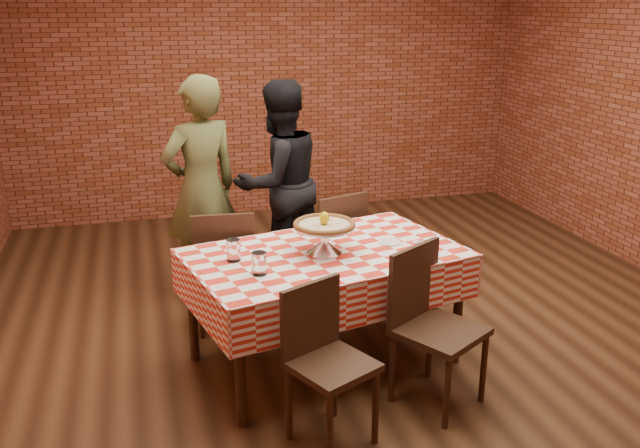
{
  "coord_description": "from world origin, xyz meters",
  "views": [
    {
      "loc": [
        -1.42,
        -4.12,
        2.23
      ],
      "look_at": [
        -0.37,
        -0.28,
        0.91
      ],
      "focal_mm": 37.72,
      "sensor_mm": 36.0,
      "label": 1
    }
  ],
  "objects_px": {
    "water_glass_right": "(233,250)",
    "chair_near_left": "(332,369)",
    "diner_olive": "(201,189)",
    "table": "(325,308)",
    "pizza": "(324,225)",
    "water_glass_left": "(259,263)",
    "pizza_stand": "(324,239)",
    "diner_black": "(279,183)",
    "condiment_caddy": "(313,225)",
    "chair_near_right": "(440,330)",
    "chair_far_right": "(329,247)",
    "chair_far_left": "(224,267)"
  },
  "relations": [
    {
      "from": "water_glass_right",
      "to": "chair_near_left",
      "type": "distance_m",
      "value": 0.99
    },
    {
      "from": "diner_olive",
      "to": "table",
      "type": "bearing_deg",
      "value": 93.19
    },
    {
      "from": "table",
      "to": "pizza",
      "type": "relative_size",
      "value": 4.31
    },
    {
      "from": "water_glass_left",
      "to": "chair_near_left",
      "type": "distance_m",
      "value": 0.75
    },
    {
      "from": "pizza_stand",
      "to": "diner_black",
      "type": "xyz_separation_m",
      "value": [
        0.02,
        1.44,
        -0.01
      ]
    },
    {
      "from": "pizza_stand",
      "to": "diner_olive",
      "type": "height_order",
      "value": "diner_olive"
    },
    {
      "from": "water_glass_right",
      "to": "pizza",
      "type": "bearing_deg",
      "value": -0.77
    },
    {
      "from": "pizza",
      "to": "condiment_caddy",
      "type": "distance_m",
      "value": 0.37
    },
    {
      "from": "pizza_stand",
      "to": "chair_near_right",
      "type": "relative_size",
      "value": 0.42
    },
    {
      "from": "chair_near_left",
      "to": "chair_far_right",
      "type": "height_order",
      "value": "chair_far_right"
    },
    {
      "from": "water_glass_right",
      "to": "chair_near_right",
      "type": "distance_m",
      "value": 1.29
    },
    {
      "from": "table",
      "to": "chair_near_left",
      "type": "relative_size",
      "value": 1.91
    },
    {
      "from": "condiment_caddy",
      "to": "chair_far_right",
      "type": "distance_m",
      "value": 0.7
    },
    {
      "from": "chair_far_left",
      "to": "diner_olive",
      "type": "distance_m",
      "value": 0.72
    },
    {
      "from": "chair_near_left",
      "to": "chair_far_left",
      "type": "height_order",
      "value": "chair_far_left"
    },
    {
      "from": "pizza_stand",
      "to": "diner_olive",
      "type": "bearing_deg",
      "value": 115.82
    },
    {
      "from": "pizza",
      "to": "water_glass_right",
      "type": "xyz_separation_m",
      "value": [
        -0.56,
        0.01,
        -0.11
      ]
    },
    {
      "from": "water_glass_right",
      "to": "diner_olive",
      "type": "relative_size",
      "value": 0.08
    },
    {
      "from": "pizza_stand",
      "to": "chair_near_left",
      "type": "relative_size",
      "value": 0.45
    },
    {
      "from": "water_glass_right",
      "to": "condiment_caddy",
      "type": "xyz_separation_m",
      "value": [
        0.58,
        0.35,
        -0.0
      ]
    },
    {
      "from": "table",
      "to": "diner_black",
      "type": "distance_m",
      "value": 1.5
    },
    {
      "from": "diner_olive",
      "to": "condiment_caddy",
      "type": "bearing_deg",
      "value": 101.84
    },
    {
      "from": "diner_olive",
      "to": "diner_black",
      "type": "distance_m",
      "value": 0.66
    },
    {
      "from": "chair_far_left",
      "to": "chair_far_right",
      "type": "distance_m",
      "value": 0.85
    },
    {
      "from": "chair_far_left",
      "to": "diner_black",
      "type": "relative_size",
      "value": 0.54
    },
    {
      "from": "condiment_caddy",
      "to": "table",
      "type": "bearing_deg",
      "value": -97.37
    },
    {
      "from": "table",
      "to": "chair_near_right",
      "type": "relative_size",
      "value": 1.79
    },
    {
      "from": "diner_black",
      "to": "chair_far_right",
      "type": "bearing_deg",
      "value": 93.31
    },
    {
      "from": "chair_far_left",
      "to": "water_glass_left",
      "type": "bearing_deg",
      "value": 100.74
    },
    {
      "from": "pizza_stand",
      "to": "water_glass_left",
      "type": "height_order",
      "value": "pizza_stand"
    },
    {
      "from": "pizza_stand",
      "to": "water_glass_right",
      "type": "distance_m",
      "value": 0.56
    },
    {
      "from": "condiment_caddy",
      "to": "chair_near_right",
      "type": "distance_m",
      "value": 1.15
    },
    {
      "from": "chair_near_left",
      "to": "diner_olive",
      "type": "relative_size",
      "value": 0.5
    },
    {
      "from": "pizza_stand",
      "to": "chair_far_right",
      "type": "relative_size",
      "value": 0.43
    },
    {
      "from": "chair_far_left",
      "to": "pizza",
      "type": "bearing_deg",
      "value": 133.23
    },
    {
      "from": "water_glass_left",
      "to": "condiment_caddy",
      "type": "xyz_separation_m",
      "value": [
        0.47,
        0.6,
        -0.0
      ]
    },
    {
      "from": "table",
      "to": "chair_near_left",
      "type": "height_order",
      "value": "chair_near_left"
    },
    {
      "from": "water_glass_right",
      "to": "chair_near_right",
      "type": "bearing_deg",
      "value": -30.22
    },
    {
      "from": "water_glass_left",
      "to": "table",
      "type": "bearing_deg",
      "value": 28.79
    },
    {
      "from": "table",
      "to": "pizza",
      "type": "bearing_deg",
      "value": -123.42
    },
    {
      "from": "chair_far_right",
      "to": "diner_black",
      "type": "distance_m",
      "value": 0.72
    },
    {
      "from": "pizza_stand",
      "to": "pizza",
      "type": "bearing_deg",
      "value": 0.0
    },
    {
      "from": "water_glass_left",
      "to": "diner_olive",
      "type": "relative_size",
      "value": 0.08
    },
    {
      "from": "table",
      "to": "chair_far_right",
      "type": "relative_size",
      "value": 1.82
    },
    {
      "from": "water_glass_right",
      "to": "diner_black",
      "type": "height_order",
      "value": "diner_black"
    },
    {
      "from": "table",
      "to": "diner_olive",
      "type": "xyz_separation_m",
      "value": [
        -0.62,
        1.27,
        0.49
      ]
    },
    {
      "from": "table",
      "to": "diner_olive",
      "type": "relative_size",
      "value": 0.95
    },
    {
      "from": "chair_far_left",
      "to": "chair_far_right",
      "type": "height_order",
      "value": "chair_far_right"
    },
    {
      "from": "table",
      "to": "water_glass_right",
      "type": "distance_m",
      "value": 0.72
    },
    {
      "from": "table",
      "to": "water_glass_left",
      "type": "distance_m",
      "value": 0.69
    }
  ]
}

